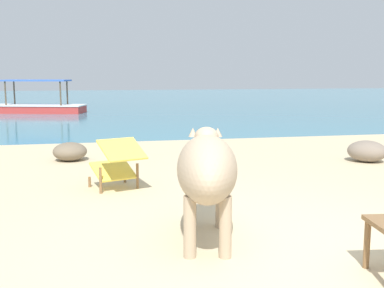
% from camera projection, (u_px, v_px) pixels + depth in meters
% --- Properties ---
extents(sand_beach, '(18.00, 14.00, 0.04)m').
position_uv_depth(sand_beach, '(282.00, 253.00, 4.17)').
color(sand_beach, '#CCB78E').
rests_on(sand_beach, ground).
extents(water_surface, '(60.00, 36.00, 0.03)m').
position_uv_depth(water_surface, '(122.00, 103.00, 25.47)').
color(water_surface, teal).
rests_on(water_surface, ground).
extents(cow, '(0.84, 1.85, 1.03)m').
position_uv_depth(cow, '(207.00, 168.00, 4.37)').
color(cow, tan).
rests_on(cow, sand_beach).
extents(deck_chair_far, '(0.76, 0.90, 0.68)m').
position_uv_depth(deck_chair_far, '(117.00, 161.00, 6.28)').
color(deck_chair_far, brown).
rests_on(deck_chair_far, sand_beach).
extents(shore_rock_large, '(0.86, 0.85, 0.37)m').
position_uv_depth(shore_rock_large, '(367.00, 151.00, 8.32)').
color(shore_rock_large, gray).
rests_on(shore_rock_large, sand_beach).
extents(shore_rock_medium, '(0.71, 0.71, 0.32)m').
position_uv_depth(shore_rock_medium, '(70.00, 152.00, 8.43)').
color(shore_rock_medium, '#756651').
rests_on(shore_rock_medium, sand_beach).
extents(boat_red, '(3.85, 2.13, 1.29)m').
position_uv_depth(boat_red, '(37.00, 106.00, 18.74)').
color(boat_red, '#C63833').
rests_on(boat_red, water_surface).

